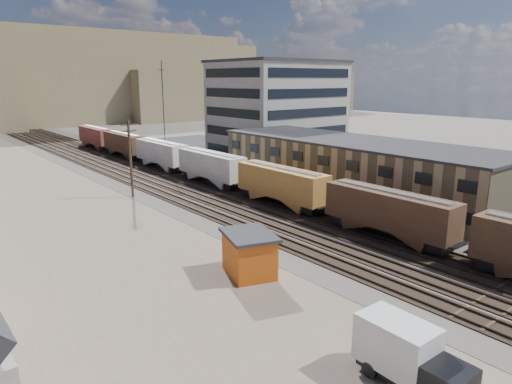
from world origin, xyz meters
TOP-DOWN VIEW (x-y plane):
  - ground at (0.00, 0.00)m, footprint 300.00×300.00m
  - ballast_bed at (0.00, 50.00)m, footprint 18.00×200.00m
  - dirt_yard at (-20.00, 40.00)m, footprint 24.00×180.00m
  - asphalt_lot at (22.00, 35.00)m, footprint 26.00×120.00m
  - rail_tracks at (-0.55, 50.00)m, footprint 11.40×200.00m
  - freight_train at (3.80, 34.53)m, footprint 3.00×119.74m
  - warehouse at (14.98, 25.00)m, footprint 12.40×40.40m
  - office_tower at (27.95, 54.95)m, footprint 22.60×18.60m
  - utility_pole_north at (-8.50, 42.00)m, footprint 2.20×0.32m
  - radio_mast at (6.00, 60.00)m, footprint 1.20×0.16m
  - box_truck at (-13.85, -1.90)m, footprint 2.46×6.03m
  - maintenance_shed at (-11.67, 13.61)m, footprint 4.84×5.51m
  - parked_car_blue at (27.21, 47.23)m, footprint 4.67×5.17m
  - parked_car_far at (33.42, 60.26)m, footprint 1.63×4.06m

SIDE VIEW (x-z plane):
  - ground at x=0.00m, z-range 0.00..0.00m
  - dirt_yard at x=-20.00m, z-range 0.00..0.03m
  - asphalt_lot at x=22.00m, z-range 0.00..0.04m
  - ballast_bed at x=0.00m, z-range 0.00..0.06m
  - rail_tracks at x=-0.55m, z-range -0.01..0.23m
  - parked_car_blue at x=27.21m, z-range 0.00..1.34m
  - parked_car_far at x=33.42m, z-range 0.00..1.38m
  - box_truck at x=-13.85m, z-range 0.03..3.21m
  - maintenance_shed at x=-11.67m, z-range 0.04..3.43m
  - freight_train at x=3.80m, z-range 0.56..5.02m
  - warehouse at x=14.98m, z-range 0.03..7.28m
  - utility_pole_north at x=-8.50m, z-range 0.30..10.30m
  - radio_mast at x=6.00m, z-range 0.12..18.12m
  - office_tower at x=27.95m, z-range 0.04..18.49m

